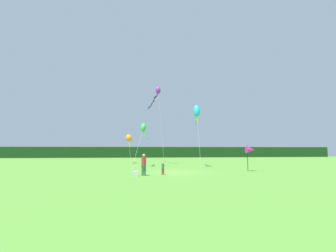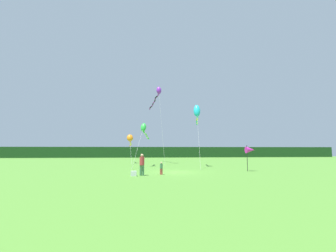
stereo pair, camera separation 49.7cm
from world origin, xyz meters
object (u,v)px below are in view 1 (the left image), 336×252
object	(u,v)px
person_adult	(144,163)
banner_flag_pole	(250,150)
person_child	(163,167)
kite_green	(144,129)
cooler_box	(136,174)
kite_purple	(157,94)
kite_cyan	(197,112)
kite_orange	(129,139)

from	to	relation	value
person_adult	banner_flag_pole	xyz separation A→B (m)	(11.05, 2.96, 1.13)
person_child	banner_flag_pole	distance (m)	9.76
person_adult	kite_green	xyz separation A→B (m)	(0.10, 11.01, 3.91)
cooler_box	kite_green	size ratio (longest dim) A/B	0.06
kite_purple	cooler_box	bearing A→B (deg)	-99.42
kite_purple	kite_cyan	bearing A→B (deg)	-56.95
banner_flag_pole	kite_green	distance (m)	13.87
person_adult	kite_green	bearing A→B (deg)	89.47
cooler_box	kite_orange	size ratio (longest dim) A/B	0.07
cooler_box	kite_green	bearing A→B (deg)	86.06
cooler_box	kite_cyan	bearing A→B (deg)	51.95
cooler_box	kite_orange	bearing A→B (deg)	94.63
person_child	kite_orange	bearing A→B (deg)	102.34
banner_flag_pole	kite_green	xyz separation A→B (m)	(-10.95, 8.05, 2.78)
kite_green	banner_flag_pole	bearing A→B (deg)	-36.31
person_child	kite_orange	world-z (taller)	kite_orange
kite_green	kite_orange	xyz separation A→B (m)	(-2.30, 7.43, -0.94)
banner_flag_pole	kite_purple	bearing A→B (deg)	122.34
person_adult	kite_cyan	bearing A→B (deg)	53.64
kite_purple	kite_orange	distance (m)	8.57
cooler_box	kite_cyan	size ratio (longest dim) A/B	0.06
person_adult	kite_green	world-z (taller)	kite_green
cooler_box	kite_green	distance (m)	12.28
person_adult	kite_green	distance (m)	11.69
cooler_box	kite_orange	xyz separation A→B (m)	(-1.52, 18.73, 3.79)
person_adult	person_child	size ratio (longest dim) A/B	1.66
kite_purple	kite_cyan	world-z (taller)	kite_purple
banner_flag_pole	kite_cyan	world-z (taller)	kite_cyan
kite_cyan	kite_orange	bearing A→B (deg)	135.99
cooler_box	kite_green	world-z (taller)	kite_green
banner_flag_pole	person_adult	bearing A→B (deg)	-165.00
cooler_box	kite_cyan	world-z (taller)	kite_cyan
person_adult	cooler_box	distance (m)	1.10
person_child	kite_green	world-z (taller)	kite_green
person_adult	kite_orange	bearing A→B (deg)	96.78
kite_purple	kite_green	bearing A→B (deg)	-109.31
person_child	kite_orange	distance (m)	18.53
kite_orange	person_adult	bearing A→B (deg)	-83.22
banner_flag_pole	kite_cyan	distance (m)	9.17
banner_flag_pole	kite_cyan	xyz separation A→B (m)	(-4.03, 6.58, 4.96)
cooler_box	banner_flag_pole	bearing A→B (deg)	15.52
kite_green	kite_cyan	world-z (taller)	kite_cyan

